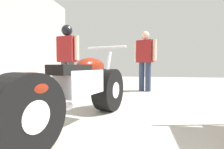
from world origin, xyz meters
name	(u,v)px	position (x,y,z in m)	size (l,w,h in m)	color
ground_plane	(117,101)	(0.00, 3.20, 0.00)	(15.36, 15.36, 0.00)	#A8A399
motorcycle_maroon_cruiser	(79,92)	(-0.25, 1.73, 0.42)	(0.88, 2.18, 1.02)	black
mechanic_in_blue	(145,58)	(0.57, 4.71, 0.95)	(0.65, 0.43, 1.69)	#2D3851
mechanic_with_helmet	(67,53)	(-1.33, 3.75, 1.03)	(0.68, 0.34, 1.72)	#4C4C4C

